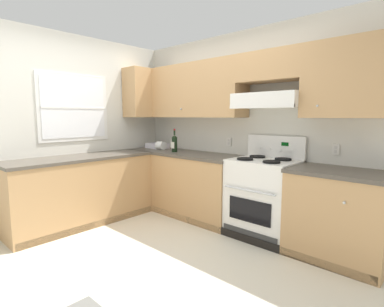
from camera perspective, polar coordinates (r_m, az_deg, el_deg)
The scene contains 9 objects.
ground_plane at distance 3.40m, azimuth -9.97°, elevation -17.96°, with size 7.04×7.04×0.00m, color beige.
wall_back at distance 3.95m, azimuth 11.39°, elevation 7.67°, with size 4.68×0.57×2.55m.
wall_left at distance 4.55m, azimuth -20.31°, elevation 5.58°, with size 0.47×4.00×2.55m.
counter_back_run at distance 3.99m, azimuth 5.44°, elevation -7.12°, with size 3.60×0.65×0.91m.
counter_left_run at distance 4.25m, azimuth -20.44°, elevation -6.65°, with size 0.63×1.91×0.91m.
stove at distance 3.66m, azimuth 13.50°, elevation -8.18°, with size 0.76×0.62×1.20m.
wine_bottle at distance 4.38m, azimuth -3.38°, elevation 2.05°, with size 0.08×0.08×0.34m.
bowl at distance 4.91m, azimuth -6.73°, elevation 1.34°, with size 0.38×0.21×0.08m.
paper_towel_roll at distance 4.71m, azimuth -6.02°, elevation 1.54°, with size 0.14×0.13×0.13m.
Camera 1 is at (2.46, -1.84, 1.44)m, focal length 27.68 mm.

